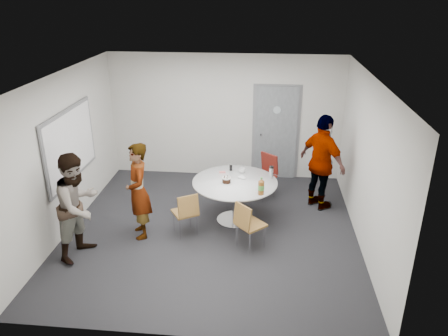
# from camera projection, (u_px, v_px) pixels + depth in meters

# --- Properties ---
(floor) EXTENTS (5.00, 5.00, 0.00)m
(floor) POSITION_uv_depth(u_px,v_px,m) (212.00, 231.00, 7.66)
(floor) COLOR black
(floor) RESTS_ON ground
(ceiling) EXTENTS (5.00, 5.00, 0.00)m
(ceiling) POSITION_uv_depth(u_px,v_px,m) (210.00, 77.00, 6.61)
(ceiling) COLOR silver
(ceiling) RESTS_ON wall_back
(wall_back) EXTENTS (5.00, 0.00, 5.00)m
(wall_back) POSITION_uv_depth(u_px,v_px,m) (225.00, 117.00, 9.43)
(wall_back) COLOR beige
(wall_back) RESTS_ON floor
(wall_left) EXTENTS (0.00, 5.00, 5.00)m
(wall_left) POSITION_uv_depth(u_px,v_px,m) (64.00, 154.00, 7.36)
(wall_left) COLOR beige
(wall_left) RESTS_ON floor
(wall_right) EXTENTS (0.00, 5.00, 5.00)m
(wall_right) POSITION_uv_depth(u_px,v_px,m) (367.00, 165.00, 6.91)
(wall_right) COLOR beige
(wall_right) RESTS_ON floor
(wall_front) EXTENTS (5.00, 0.00, 5.00)m
(wall_front) POSITION_uv_depth(u_px,v_px,m) (182.00, 243.00, 4.84)
(wall_front) COLOR beige
(wall_front) RESTS_ON floor
(door) EXTENTS (1.02, 0.17, 2.12)m
(door) POSITION_uv_depth(u_px,v_px,m) (276.00, 133.00, 9.44)
(door) COLOR slate
(door) RESTS_ON wall_back
(whiteboard) EXTENTS (0.04, 1.90, 1.25)m
(whiteboard) POSITION_uv_depth(u_px,v_px,m) (70.00, 145.00, 7.50)
(whiteboard) COLOR slate
(whiteboard) RESTS_ON wall_left
(table) EXTENTS (1.50, 1.50, 1.09)m
(table) POSITION_uv_depth(u_px,v_px,m) (236.00, 187.00, 7.74)
(table) COLOR white
(table) RESTS_ON floor
(chair_near_left) EXTENTS (0.53, 0.54, 0.80)m
(chair_near_left) POSITION_uv_depth(u_px,v_px,m) (186.00, 211.00, 7.35)
(chair_near_left) COLOR brown
(chair_near_left) RESTS_ON floor
(chair_near_right) EXTENTS (0.57, 0.57, 0.82)m
(chair_near_right) POSITION_uv_depth(u_px,v_px,m) (247.00, 222.00, 6.96)
(chair_near_right) COLOR brown
(chair_near_right) RESTS_ON floor
(chair_far) EXTENTS (0.62, 0.62, 0.90)m
(chair_far) POSITION_uv_depth(u_px,v_px,m) (266.00, 171.00, 8.72)
(chair_far) COLOR maroon
(chair_far) RESTS_ON floor
(person_main) EXTENTS (0.61, 0.71, 1.66)m
(person_main) POSITION_uv_depth(u_px,v_px,m) (138.00, 191.00, 7.23)
(person_main) COLOR #A5C6EA
(person_main) RESTS_ON floor
(person_left) EXTENTS (0.87, 0.99, 1.72)m
(person_left) POSITION_uv_depth(u_px,v_px,m) (78.00, 206.00, 6.70)
(person_left) COLOR white
(person_left) RESTS_ON floor
(person_right) EXTENTS (1.03, 1.12, 1.85)m
(person_right) POSITION_uv_depth(u_px,v_px,m) (322.00, 163.00, 8.14)
(person_right) COLOR black
(person_right) RESTS_ON floor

